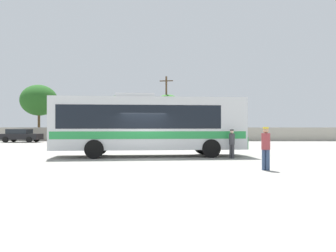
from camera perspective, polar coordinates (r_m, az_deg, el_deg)
ground_plane at (r=28.69m, az=-2.44°, el=-3.60°), size 300.00×300.00×0.00m
perimeter_wall at (r=41.40m, az=-1.52°, el=-1.39°), size 80.00×0.30×1.65m
coach_bus_silver_green at (r=19.91m, az=-3.53°, el=0.48°), size 11.27×3.71×3.65m
attendant_by_bus_door at (r=18.90m, az=10.67°, el=-2.65°), size 0.45×0.45×1.59m
passenger_waiting_on_apron at (r=14.09m, az=16.10°, el=-3.18°), size 0.46×0.46×1.73m
parked_car_leftmost_black at (r=41.39m, az=-23.48°, el=-1.43°), size 4.41×2.17×1.48m
parked_car_second_red at (r=39.43m, az=-15.75°, el=-1.49°), size 4.13×2.16×1.51m
parked_car_third_red at (r=37.18m, az=-8.15°, el=-1.62°), size 4.15×2.22×1.45m
parked_car_rightmost_black at (r=37.06m, az=4.63°, el=-1.55°), size 4.71×2.29×1.54m
utility_pole_near at (r=44.78m, az=-0.29°, el=3.26°), size 1.79×0.43×8.39m
roadside_tree_left at (r=47.60m, az=-20.85°, el=4.05°), size 4.74×4.74×7.22m
roadside_tree_midleft at (r=45.54m, az=-8.54°, el=3.05°), size 3.80×3.80×5.89m
roadside_tree_midright at (r=45.10m, az=-0.01°, el=3.37°), size 3.54×3.54×6.02m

